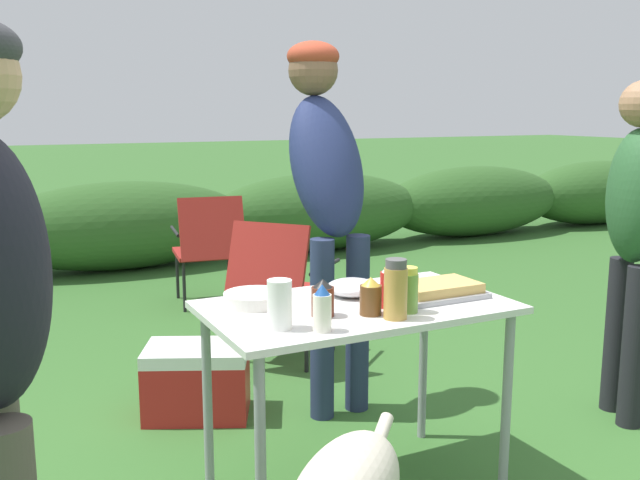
{
  "coord_description": "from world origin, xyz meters",
  "views": [
    {
      "loc": [
        -1.24,
        -2.19,
        1.44
      ],
      "look_at": [
        0.09,
        0.49,
        0.89
      ],
      "focal_mm": 40.0,
      "sensor_mm": 36.0,
      "label": 1
    }
  ],
  "objects_px": {
    "mixing_bowl": "(353,287)",
    "standing_person_in_gray_fleece": "(635,220)",
    "folding_table": "(356,324)",
    "camp_chair_near_hedge": "(209,244)",
    "relish_jar": "(408,290)",
    "cooler_box": "(197,381)",
    "beer_bottle": "(371,297)",
    "mayo_bottle": "(322,309)",
    "camp_chair_green_behind_table": "(280,283)",
    "food_tray": "(437,290)",
    "plate_stack": "(255,299)",
    "spice_jar": "(396,290)",
    "ketchup_bottle": "(389,286)",
    "standing_person_in_dark_puffer": "(327,178)",
    "paper_cup_stack": "(280,305)",
    "bbq_sauce_bottle": "(323,299)"
  },
  "relations": [
    {
      "from": "ketchup_bottle",
      "to": "cooler_box",
      "type": "height_order",
      "value": "ketchup_bottle"
    },
    {
      "from": "food_tray",
      "to": "standing_person_in_gray_fleece",
      "type": "distance_m",
      "value": 1.15
    },
    {
      "from": "mixing_bowl",
      "to": "spice_jar",
      "type": "xyz_separation_m",
      "value": [
        -0.02,
        -0.33,
        0.07
      ]
    },
    {
      "from": "food_tray",
      "to": "cooler_box",
      "type": "distance_m",
      "value": 1.33
    },
    {
      "from": "food_tray",
      "to": "paper_cup_stack",
      "type": "xyz_separation_m",
      "value": [
        -0.69,
        -0.1,
        0.05
      ]
    },
    {
      "from": "relish_jar",
      "to": "mayo_bottle",
      "type": "bearing_deg",
      "value": -170.39
    },
    {
      "from": "ketchup_bottle",
      "to": "relish_jar",
      "type": "relative_size",
      "value": 1.03
    },
    {
      "from": "plate_stack",
      "to": "relish_jar",
      "type": "xyz_separation_m",
      "value": [
        0.44,
        -0.33,
        0.06
      ]
    },
    {
      "from": "plate_stack",
      "to": "paper_cup_stack",
      "type": "bearing_deg",
      "value": -96.15
    },
    {
      "from": "plate_stack",
      "to": "camp_chair_green_behind_table",
      "type": "distance_m",
      "value": 1.46
    },
    {
      "from": "paper_cup_stack",
      "to": "ketchup_bottle",
      "type": "height_order",
      "value": "ketchup_bottle"
    },
    {
      "from": "cooler_box",
      "to": "plate_stack",
      "type": "bearing_deg",
      "value": 114.23
    },
    {
      "from": "ketchup_bottle",
      "to": "relish_jar",
      "type": "bearing_deg",
      "value": -71.65
    },
    {
      "from": "standing_person_in_dark_puffer",
      "to": "camp_chair_green_behind_table",
      "type": "distance_m",
      "value": 0.91
    },
    {
      "from": "paper_cup_stack",
      "to": "relish_jar",
      "type": "xyz_separation_m",
      "value": [
        0.48,
        -0.02,
        -0.0
      ]
    },
    {
      "from": "spice_jar",
      "to": "beer_bottle",
      "type": "bearing_deg",
      "value": 123.41
    },
    {
      "from": "mixing_bowl",
      "to": "standing_person_in_dark_puffer",
      "type": "relative_size",
      "value": 0.11
    },
    {
      "from": "folding_table",
      "to": "bbq_sauce_bottle",
      "type": "height_order",
      "value": "bbq_sauce_bottle"
    },
    {
      "from": "folding_table",
      "to": "mayo_bottle",
      "type": "xyz_separation_m",
      "value": [
        -0.26,
        -0.23,
        0.15
      ]
    },
    {
      "from": "beer_bottle",
      "to": "standing_person_in_dark_puffer",
      "type": "bearing_deg",
      "value": 71.97
    },
    {
      "from": "food_tray",
      "to": "paper_cup_stack",
      "type": "height_order",
      "value": "paper_cup_stack"
    },
    {
      "from": "folding_table",
      "to": "mixing_bowl",
      "type": "height_order",
      "value": "mixing_bowl"
    },
    {
      "from": "relish_jar",
      "to": "paper_cup_stack",
      "type": "bearing_deg",
      "value": 177.5
    },
    {
      "from": "beer_bottle",
      "to": "standing_person_in_gray_fleece",
      "type": "relative_size",
      "value": 0.08
    },
    {
      "from": "cooler_box",
      "to": "bbq_sauce_bottle",
      "type": "bearing_deg",
      "value": 122.93
    },
    {
      "from": "spice_jar",
      "to": "cooler_box",
      "type": "bearing_deg",
      "value": 107.21
    },
    {
      "from": "beer_bottle",
      "to": "mayo_bottle",
      "type": "relative_size",
      "value": 0.86
    },
    {
      "from": "food_tray",
      "to": "camp_chair_near_hedge",
      "type": "distance_m",
      "value": 2.82
    },
    {
      "from": "folding_table",
      "to": "camp_chair_near_hedge",
      "type": "distance_m",
      "value": 2.78
    },
    {
      "from": "beer_bottle",
      "to": "mayo_bottle",
      "type": "bearing_deg",
      "value": -158.3
    },
    {
      "from": "relish_jar",
      "to": "cooler_box",
      "type": "height_order",
      "value": "relish_jar"
    },
    {
      "from": "mayo_bottle",
      "to": "plate_stack",
      "type": "bearing_deg",
      "value": 101.38
    },
    {
      "from": "folding_table",
      "to": "mixing_bowl",
      "type": "distance_m",
      "value": 0.16
    },
    {
      "from": "beer_bottle",
      "to": "plate_stack",
      "type": "bearing_deg",
      "value": 136.36
    },
    {
      "from": "plate_stack",
      "to": "mayo_bottle",
      "type": "bearing_deg",
      "value": -78.62
    },
    {
      "from": "ketchup_bottle",
      "to": "folding_table",
      "type": "bearing_deg",
      "value": 130.54
    },
    {
      "from": "food_tray",
      "to": "mixing_bowl",
      "type": "relative_size",
      "value": 1.71
    },
    {
      "from": "spice_jar",
      "to": "standing_person_in_dark_puffer",
      "type": "distance_m",
      "value": 1.08
    },
    {
      "from": "camp_chair_green_behind_table",
      "to": "camp_chair_near_hedge",
      "type": "xyz_separation_m",
      "value": [
        0.0,
        1.33,
        0.0
      ]
    },
    {
      "from": "plate_stack",
      "to": "standing_person_in_dark_puffer",
      "type": "height_order",
      "value": "standing_person_in_dark_puffer"
    },
    {
      "from": "mixing_bowl",
      "to": "standing_person_in_gray_fleece",
      "type": "relative_size",
      "value": 0.13
    },
    {
      "from": "bbq_sauce_bottle",
      "to": "standing_person_in_dark_puffer",
      "type": "distance_m",
      "value": 1.04
    },
    {
      "from": "food_tray",
      "to": "spice_jar",
      "type": "relative_size",
      "value": 1.66
    },
    {
      "from": "standing_person_in_gray_fleece",
      "to": "camp_chair_near_hedge",
      "type": "relative_size",
      "value": 1.88
    },
    {
      "from": "camp_chair_green_behind_table",
      "to": "food_tray",
      "type": "bearing_deg",
      "value": -40.53
    },
    {
      "from": "relish_jar",
      "to": "cooler_box",
      "type": "bearing_deg",
      "value": 111.54
    },
    {
      "from": "mayo_bottle",
      "to": "standing_person_in_dark_puffer",
      "type": "relative_size",
      "value": 0.09
    },
    {
      "from": "mayo_bottle",
      "to": "camp_chair_near_hedge",
      "type": "xyz_separation_m",
      "value": [
        0.57,
        2.99,
        -0.35
      ]
    },
    {
      "from": "bbq_sauce_bottle",
      "to": "cooler_box",
      "type": "xyz_separation_m",
      "value": [
        -0.15,
        1.03,
        -0.63
      ]
    },
    {
      "from": "beer_bottle",
      "to": "camp_chair_near_hedge",
      "type": "xyz_separation_m",
      "value": [
        0.34,
        2.9,
        -0.34
      ]
    }
  ]
}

